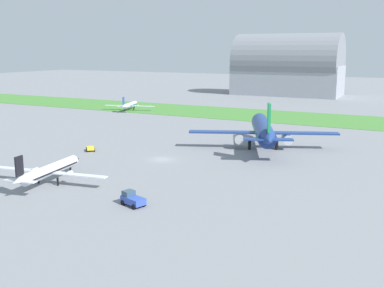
% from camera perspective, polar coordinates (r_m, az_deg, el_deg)
% --- Properties ---
extents(ground_plane, '(600.00, 600.00, 0.00)m').
position_cam_1_polar(ground_plane, '(90.04, -3.72, -1.93)').
color(ground_plane, gray).
extents(grass_taxiway_strip, '(360.00, 28.00, 0.08)m').
position_cam_1_polar(grass_taxiway_strip, '(150.82, 9.41, 3.49)').
color(grass_taxiway_strip, '#478438').
rests_on(grass_taxiway_strip, ground_plane).
extents(airplane_taxiing_turboprop, '(17.55, 15.15, 5.38)m').
position_cam_1_polar(airplane_taxiing_turboprop, '(163.23, -7.78, 4.84)').
color(airplane_taxiing_turboprop, silver).
rests_on(airplane_taxiing_turboprop, ground_plane).
extents(airplane_foreground_turboprop, '(20.26, 17.41, 6.09)m').
position_cam_1_polar(airplane_foreground_turboprop, '(76.84, -17.31, -3.12)').
color(airplane_foreground_turboprop, silver).
rests_on(airplane_foreground_turboprop, ground_plane).
extents(airplane_midfield_jet, '(30.56, 30.37, 11.36)m').
position_cam_1_polar(airplane_midfield_jet, '(100.06, 8.85, 1.73)').
color(airplane_midfield_jet, navy).
rests_on(airplane_midfield_jet, ground_plane).
extents(pushback_tug_near_gate, '(3.99, 2.97, 1.95)m').
position_cam_1_polar(pushback_tug_near_gate, '(64.17, -7.42, -6.81)').
color(pushback_tug_near_gate, '#334FB2').
rests_on(pushback_tug_near_gate, ground_plane).
extents(baggage_cart_midfield, '(2.90, 2.94, 0.90)m').
position_cam_1_polar(baggage_cart_midfield, '(99.48, -12.52, -0.53)').
color(baggage_cart_midfield, yellow).
rests_on(baggage_cart_midfield, ground_plane).
extents(hangar_distant, '(49.17, 24.53, 28.41)m').
position_cam_1_polar(hangar_distant, '(221.47, 11.79, 9.34)').
color(hangar_distant, '#9399A3').
rests_on(hangar_distant, ground_plane).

